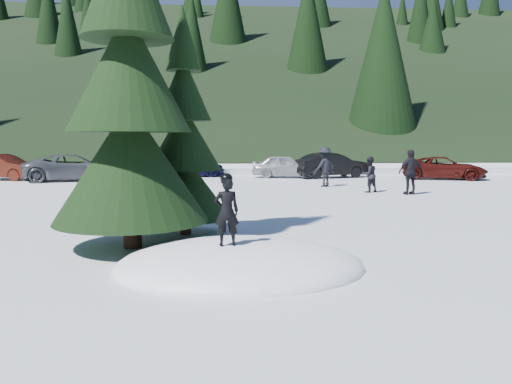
{
  "coord_description": "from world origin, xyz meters",
  "views": [
    {
      "loc": [
        -0.29,
        -8.68,
        2.29
      ],
      "look_at": [
        0.44,
        2.34,
        1.1
      ],
      "focal_mm": 35.0,
      "sensor_mm": 36.0,
      "label": 1
    }
  ],
  "objects": [
    {
      "name": "ground",
      "position": [
        0.0,
        0.0,
        0.0
      ],
      "size": [
        200.0,
        200.0,
        0.0
      ],
      "primitive_type": "plane",
      "color": "white",
      "rests_on": "ground"
    },
    {
      "name": "snow_mound",
      "position": [
        0.0,
        0.0,
        0.0
      ],
      "size": [
        4.48,
        3.52,
        0.96
      ],
      "primitive_type": "ellipsoid",
      "color": "white",
      "rests_on": "ground"
    },
    {
      "name": "forest_hillside",
      "position": [
        0.0,
        54.0,
        12.5
      ],
      "size": [
        200.0,
        60.0,
        25.0
      ],
      "primitive_type": null,
      "color": "black",
      "rests_on": "ground"
    },
    {
      "name": "spruce_tall",
      "position": [
        -2.2,
        1.8,
        3.32
      ],
      "size": [
        3.2,
        3.2,
        8.6
      ],
      "color": "black",
      "rests_on": "ground"
    },
    {
      "name": "spruce_short",
      "position": [
        -1.2,
        3.2,
        2.1
      ],
      "size": [
        2.2,
        2.2,
        5.37
      ],
      "color": "black",
      "rests_on": "ground"
    },
    {
      "name": "child_skier",
      "position": [
        -0.23,
        -0.32,
        1.06
      ],
      "size": [
        0.45,
        0.32,
        1.16
      ],
      "primitive_type": "imported",
      "rotation": [
        0.0,
        0.0,
        3.24
      ],
      "color": "black",
      "rests_on": "snow_mound"
    },
    {
      "name": "adult_0",
      "position": [
        5.9,
        12.08,
        0.76
      ],
      "size": [
        0.9,
        0.82,
        1.52
      ],
      "primitive_type": "imported",
      "rotation": [
        0.0,
        0.0,
        3.54
      ],
      "color": "black",
      "rests_on": "ground"
    },
    {
      "name": "adult_1",
      "position": [
        7.35,
        11.14,
        0.92
      ],
      "size": [
        1.14,
        0.63,
        1.85
      ],
      "primitive_type": "imported",
      "rotation": [
        0.0,
        0.0,
        3.31
      ],
      "color": "black",
      "rests_on": "ground"
    },
    {
      "name": "adult_2",
      "position": [
        4.53,
        14.7,
        0.95
      ],
      "size": [
        1.41,
        1.21,
        1.89
      ],
      "primitive_type": "imported",
      "rotation": [
        0.0,
        0.0,
        3.65
      ],
      "color": "black",
      "rests_on": "ground"
    },
    {
      "name": "car_1",
      "position": [
        -12.5,
        19.74,
        0.71
      ],
      "size": [
        4.56,
        2.54,
        1.42
      ],
      "primitive_type": "imported",
      "rotation": [
        0.0,
        0.0,
        1.32
      ],
      "color": "#3D130B",
      "rests_on": "ground"
    },
    {
      "name": "car_2",
      "position": [
        -8.37,
        19.0,
        0.73
      ],
      "size": [
        5.7,
        3.78,
        1.45
      ],
      "primitive_type": "imported",
      "rotation": [
        0.0,
        0.0,
        1.85
      ],
      "color": "#484C50",
      "rests_on": "ground"
    },
    {
      "name": "car_3",
      "position": [
        -2.45,
        21.55,
        0.65
      ],
      "size": [
        4.55,
        1.93,
        1.31
      ],
      "primitive_type": "imported",
      "rotation": [
        0.0,
        0.0,
        1.59
      ],
      "color": "black",
      "rests_on": "ground"
    },
    {
      "name": "car_4",
      "position": [
        3.39,
        20.3,
        0.67
      ],
      "size": [
        4.16,
        2.41,
        1.33
      ],
      "primitive_type": "imported",
      "rotation": [
        0.0,
        0.0,
        1.35
      ],
      "color": "#9A9EA3",
      "rests_on": "ground"
    },
    {
      "name": "car_5",
      "position": [
        6.02,
        20.07,
        0.72
      ],
      "size": [
        4.66,
        2.78,
        1.45
      ],
      "primitive_type": "imported",
      "rotation": [
        0.0,
        0.0,
        1.88
      ],
      "color": "black",
      "rests_on": "ground"
    },
    {
      "name": "car_6",
      "position": [
        12.11,
        18.56,
        0.63
      ],
      "size": [
        4.99,
        3.46,
        1.27
      ],
      "primitive_type": "imported",
      "rotation": [
        0.0,
        0.0,
        1.24
      ],
      "color": "#3F0F0B",
      "rests_on": "ground"
    }
  ]
}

